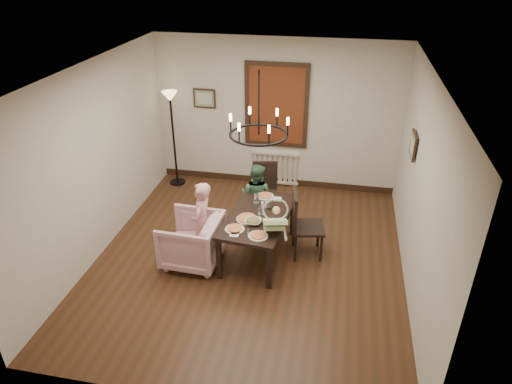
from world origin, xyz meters
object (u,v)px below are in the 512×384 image
(seated_man, at_px, (256,201))
(drinking_glass, at_px, (260,212))
(baby_bouncer, at_px, (275,220))
(floor_lamp, at_px, (174,140))
(armchair, at_px, (192,240))
(chair_far, at_px, (265,192))
(chair_right, at_px, (308,224))
(dining_table, at_px, (259,220))
(elderly_woman, at_px, (202,229))

(seated_man, bearing_deg, drinking_glass, 118.87)
(baby_bouncer, relative_size, floor_lamp, 0.28)
(armchair, distance_m, floor_lamp, 2.67)
(drinking_glass, bearing_deg, chair_far, 96.36)
(chair_right, relative_size, baby_bouncer, 2.09)
(dining_table, height_order, chair_far, chair_far)
(elderly_woman, distance_m, baby_bouncer, 1.13)
(armchair, xyz_separation_m, elderly_woman, (0.14, 0.10, 0.15))
(dining_table, height_order, floor_lamp, floor_lamp)
(chair_far, bearing_deg, dining_table, -95.68)
(seated_man, height_order, floor_lamp, floor_lamp)
(floor_lamp, bearing_deg, armchair, -65.23)
(chair_far, relative_size, seated_man, 1.03)
(seated_man, bearing_deg, armchair, 71.66)
(dining_table, xyz_separation_m, armchair, (-0.92, -0.36, -0.24))
(armchair, height_order, floor_lamp, floor_lamp)
(floor_lamp, bearing_deg, chair_far, -25.28)
(baby_bouncer, bearing_deg, floor_lamp, 121.06)
(baby_bouncer, bearing_deg, elderly_woman, 161.36)
(dining_table, height_order, chair_right, chair_right)
(chair_far, distance_m, drinking_glass, 1.19)
(chair_far, distance_m, seated_man, 0.34)
(armchair, bearing_deg, chair_far, 153.45)
(dining_table, relative_size, chair_far, 1.65)
(chair_far, bearing_deg, armchair, -130.00)
(dining_table, height_order, drinking_glass, drinking_glass)
(dining_table, distance_m, floor_lamp, 2.87)
(drinking_glass, bearing_deg, seated_man, 104.51)
(chair_far, relative_size, chair_right, 0.91)
(chair_far, relative_size, floor_lamp, 0.53)
(chair_right, bearing_deg, elderly_woman, 95.04)
(chair_right, distance_m, elderly_woman, 1.56)
(chair_far, height_order, chair_right, chair_right)
(dining_table, xyz_separation_m, chair_far, (-0.10, 1.11, -0.14))
(chair_right, distance_m, drinking_glass, 0.76)
(elderly_woman, bearing_deg, dining_table, 109.37)
(armchair, distance_m, baby_bouncer, 1.31)
(dining_table, distance_m, elderly_woman, 0.83)
(baby_bouncer, bearing_deg, dining_table, 115.75)
(chair_right, bearing_deg, seated_man, 44.67)
(dining_table, bearing_deg, chair_far, 101.26)
(dining_table, xyz_separation_m, floor_lamp, (-2.02, 2.02, 0.28))
(drinking_glass, bearing_deg, baby_bouncer, -51.21)
(chair_right, xyz_separation_m, drinking_glass, (-0.69, -0.20, 0.24))
(seated_man, bearing_deg, chair_far, -90.13)
(dining_table, relative_size, floor_lamp, 0.88)
(baby_bouncer, bearing_deg, chair_right, 38.32)
(dining_table, distance_m, baby_bouncer, 0.53)
(chair_far, xyz_separation_m, seated_man, (-0.08, -0.33, -0.01))
(dining_table, xyz_separation_m, seated_man, (-0.19, 0.79, -0.15))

